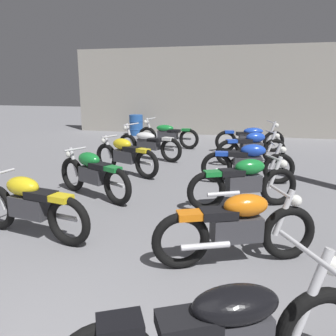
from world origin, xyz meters
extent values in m
cube|color=#9E998E|center=(0.00, 13.34, 1.80)|extent=(12.79, 0.24, 3.60)
torus|color=black|center=(-0.72, 2.48, 0.34)|extent=(0.68, 0.22, 0.67)
cube|color=#38383D|center=(-1.36, 2.59, 0.44)|extent=(0.60, 0.33, 0.28)
ellipsoid|color=yellow|center=(-1.46, 2.61, 0.72)|extent=(0.56, 0.36, 0.26)
cube|color=black|center=(-1.15, 2.55, 0.64)|extent=(0.43, 0.30, 0.10)
cube|color=yellow|center=(-0.82, 2.50, 0.64)|extent=(0.31, 0.24, 0.08)
cylinder|color=silver|center=(-1.87, 2.68, 0.85)|extent=(0.12, 0.48, 0.04)
cylinder|color=silver|center=(-0.95, 2.65, 0.32)|extent=(0.55, 0.16, 0.07)
torus|color=black|center=(-1.91, 4.63, 0.34)|extent=(0.65, 0.38, 0.67)
torus|color=black|center=(-0.73, 4.09, 0.34)|extent=(0.65, 0.38, 0.67)
cylinder|color=silver|center=(-1.84, 4.60, 0.59)|extent=(0.25, 0.17, 0.56)
cube|color=#38383D|center=(-1.32, 4.36, 0.44)|extent=(0.62, 0.46, 0.28)
ellipsoid|color=#197F33|center=(-1.41, 4.40, 0.72)|extent=(0.59, 0.47, 0.26)
cube|color=black|center=(-1.12, 4.27, 0.64)|extent=(0.46, 0.39, 0.10)
cube|color=#197F33|center=(-0.82, 4.13, 0.64)|extent=(0.34, 0.30, 0.08)
cylinder|color=silver|center=(-1.78, 4.58, 0.85)|extent=(0.23, 0.45, 0.04)
sphere|color=white|center=(-1.96, 4.66, 0.73)|extent=(0.14, 0.14, 0.14)
cylinder|color=silver|center=(-0.90, 4.31, 0.32)|extent=(0.53, 0.29, 0.07)
torus|color=black|center=(-1.98, 6.35, 0.34)|extent=(0.66, 0.36, 0.67)
torus|color=black|center=(-0.77, 5.85, 0.34)|extent=(0.66, 0.36, 0.67)
cylinder|color=silver|center=(-1.90, 6.32, 0.59)|extent=(0.25, 0.16, 0.56)
cube|color=#38383D|center=(-1.38, 6.10, 0.44)|extent=(0.62, 0.44, 0.28)
ellipsoid|color=yellow|center=(-1.47, 6.14, 0.72)|extent=(0.59, 0.46, 0.26)
cube|color=black|center=(-1.17, 6.02, 0.64)|extent=(0.46, 0.37, 0.10)
cube|color=yellow|center=(-0.87, 5.89, 0.64)|extent=(0.34, 0.29, 0.08)
cylinder|color=silver|center=(-1.85, 6.30, 0.85)|extent=(0.22, 0.46, 0.04)
sphere|color=white|center=(-2.03, 6.38, 0.73)|extent=(0.14, 0.14, 0.14)
cylinder|color=silver|center=(-0.96, 6.07, 0.32)|extent=(0.53, 0.28, 0.07)
torus|color=black|center=(-2.10, 8.10, 0.34)|extent=(0.67, 0.31, 0.67)
torus|color=black|center=(-0.67, 7.64, 0.34)|extent=(0.67, 0.31, 0.67)
cylinder|color=silver|center=(-2.02, 8.08, 0.65)|extent=(0.28, 0.15, 0.66)
cube|color=#38383D|center=(-1.38, 7.87, 0.44)|extent=(0.70, 0.43, 0.28)
ellipsoid|color=white|center=(-1.48, 7.90, 0.66)|extent=(0.67, 0.49, 0.22)
cube|color=black|center=(-1.17, 7.80, 0.57)|extent=(0.45, 0.35, 0.10)
cube|color=white|center=(-0.76, 7.67, 0.64)|extent=(0.33, 0.28, 0.08)
cylinder|color=silver|center=(-1.96, 8.06, 0.96)|extent=(0.24, 0.66, 0.04)
sphere|color=white|center=(-2.15, 8.12, 0.84)|extent=(0.14, 0.14, 0.14)
cylinder|color=silver|center=(-0.87, 7.84, 0.32)|extent=(0.55, 0.23, 0.07)
torus|color=black|center=(-2.08, 9.90, 0.34)|extent=(0.68, 0.19, 0.67)
torus|color=black|center=(-0.59, 9.71, 0.34)|extent=(0.68, 0.19, 0.67)
cylinder|color=silver|center=(-2.00, 9.89, 0.65)|extent=(0.28, 0.10, 0.66)
cube|color=#38383D|center=(-1.33, 9.80, 0.44)|extent=(0.68, 0.32, 0.28)
ellipsoid|color=#197F33|center=(-1.43, 9.82, 0.66)|extent=(0.63, 0.39, 0.22)
cube|color=black|center=(-1.11, 9.78, 0.57)|extent=(0.43, 0.29, 0.10)
cube|color=#197F33|center=(-0.69, 9.72, 0.64)|extent=(0.30, 0.23, 0.08)
cylinder|color=silver|center=(-1.94, 9.88, 0.96)|extent=(0.12, 0.68, 0.04)
sphere|color=white|center=(-2.14, 9.90, 0.84)|extent=(0.14, 0.14, 0.14)
cylinder|color=silver|center=(-0.82, 9.87, 0.32)|extent=(0.55, 0.14, 0.07)
torus|color=black|center=(2.06, 1.14, 0.34)|extent=(0.64, 0.41, 0.67)
cylinder|color=silver|center=(1.99, 1.10, 0.65)|extent=(0.27, 0.19, 0.66)
cube|color=#38383D|center=(1.40, 0.78, 0.44)|extent=(0.69, 0.52, 0.28)
ellipsoid|color=black|center=(1.49, 0.83, 0.66)|extent=(0.68, 0.57, 0.22)
cube|color=black|center=(1.21, 0.68, 0.57)|extent=(0.47, 0.40, 0.10)
cube|color=black|center=(0.83, 0.48, 0.64)|extent=(0.34, 0.31, 0.08)
cylinder|color=silver|center=(1.94, 1.07, 0.96)|extent=(0.35, 0.62, 0.04)
sphere|color=white|center=(2.11, 1.17, 0.84)|extent=(0.14, 0.14, 0.14)
torus|color=black|center=(1.99, 2.83, 0.34)|extent=(0.66, 0.37, 0.67)
torus|color=black|center=(0.80, 2.29, 0.34)|extent=(0.66, 0.37, 0.67)
cylinder|color=silver|center=(1.91, 2.79, 0.59)|extent=(0.25, 0.16, 0.56)
cube|color=#38383D|center=(1.39, 2.56, 0.44)|extent=(0.62, 0.45, 0.28)
ellipsoid|color=orange|center=(1.48, 2.60, 0.72)|extent=(0.59, 0.47, 0.26)
cube|color=black|center=(1.19, 2.47, 0.64)|extent=(0.46, 0.38, 0.10)
cube|color=orange|center=(0.89, 2.34, 0.64)|extent=(0.34, 0.30, 0.08)
cylinder|color=silver|center=(1.86, 2.77, 0.85)|extent=(0.23, 0.45, 0.04)
sphere|color=white|center=(2.04, 2.85, 0.73)|extent=(0.14, 0.14, 0.14)
cylinder|color=silver|center=(1.08, 2.28, 0.32)|extent=(0.53, 0.29, 0.07)
torus|color=black|center=(1.97, 4.79, 0.34)|extent=(0.65, 0.40, 0.67)
torus|color=black|center=(0.80, 4.21, 0.34)|extent=(0.65, 0.40, 0.67)
cylinder|color=silver|center=(1.90, 4.75, 0.59)|extent=(0.25, 0.17, 0.56)
cube|color=#38383D|center=(1.39, 4.50, 0.44)|extent=(0.62, 0.47, 0.28)
ellipsoid|color=#197F33|center=(1.48, 4.55, 0.72)|extent=(0.59, 0.48, 0.26)
cube|color=black|center=(1.19, 4.40, 0.64)|extent=(0.46, 0.39, 0.10)
cube|color=#197F33|center=(0.89, 4.26, 0.64)|extent=(0.34, 0.30, 0.08)
cylinder|color=silver|center=(1.84, 4.73, 0.85)|extent=(0.25, 0.45, 0.04)
sphere|color=white|center=(2.02, 4.82, 0.73)|extent=(0.14, 0.14, 0.14)
cylinder|color=silver|center=(1.09, 4.21, 0.32)|extent=(0.52, 0.31, 0.07)
torus|color=black|center=(2.05, 6.18, 0.34)|extent=(0.68, 0.22, 0.67)
torus|color=black|center=(0.76, 5.97, 0.34)|extent=(0.68, 0.22, 0.67)
cylinder|color=silver|center=(1.97, 6.17, 0.59)|extent=(0.25, 0.11, 0.56)
cube|color=#38383D|center=(1.40, 6.07, 0.44)|extent=(0.60, 0.33, 0.28)
ellipsoid|color=blue|center=(1.50, 6.09, 0.72)|extent=(0.56, 0.36, 0.26)
cube|color=black|center=(1.19, 6.04, 0.64)|extent=(0.43, 0.30, 0.10)
cube|color=blue|center=(0.86, 5.98, 0.64)|extent=(0.31, 0.24, 0.08)
cylinder|color=silver|center=(1.91, 6.16, 0.85)|extent=(0.11, 0.48, 0.04)
sphere|color=white|center=(2.10, 6.19, 0.73)|extent=(0.14, 0.14, 0.14)
cylinder|color=silver|center=(1.03, 5.88, 0.32)|extent=(0.55, 0.16, 0.07)
torus|color=black|center=(2.03, 8.23, 0.34)|extent=(0.65, 0.38, 0.67)
torus|color=black|center=(0.85, 7.68, 0.34)|extent=(0.65, 0.38, 0.67)
cylinder|color=silver|center=(1.95, 8.20, 0.59)|extent=(0.25, 0.17, 0.56)
cube|color=#38383D|center=(1.44, 7.96, 0.44)|extent=(0.62, 0.46, 0.28)
ellipsoid|color=blue|center=(1.53, 8.00, 0.72)|extent=(0.59, 0.47, 0.26)
cube|color=black|center=(1.24, 7.86, 0.64)|extent=(0.46, 0.39, 0.10)
cube|color=blue|center=(0.94, 7.72, 0.64)|extent=(0.34, 0.30, 0.08)
cylinder|color=silver|center=(1.90, 8.17, 0.85)|extent=(0.24, 0.45, 0.04)
sphere|color=white|center=(2.08, 8.26, 0.73)|extent=(0.14, 0.14, 0.14)
cylinder|color=silver|center=(1.13, 7.67, 0.32)|extent=(0.53, 0.30, 0.07)
torus|color=black|center=(2.07, 9.91, 0.34)|extent=(0.68, 0.27, 0.67)
torus|color=black|center=(0.62, 9.54, 0.34)|extent=(0.68, 0.27, 0.67)
cylinder|color=silver|center=(2.00, 9.89, 0.65)|extent=(0.28, 0.14, 0.66)
cube|color=#38383D|center=(1.35, 9.72, 0.44)|extent=(0.70, 0.40, 0.28)
ellipsoid|color=blue|center=(1.45, 9.75, 0.66)|extent=(0.66, 0.46, 0.22)
cube|color=black|center=(1.14, 9.67, 0.57)|extent=(0.45, 0.33, 0.10)
cube|color=blue|center=(0.72, 9.56, 0.64)|extent=(0.32, 0.26, 0.08)
cylinder|color=silver|center=(1.94, 9.88, 0.96)|extent=(0.20, 0.67, 0.04)
sphere|color=white|center=(2.13, 9.93, 0.84)|extent=(0.14, 0.14, 0.14)
cylinder|color=silver|center=(0.90, 9.47, 0.32)|extent=(0.55, 0.20, 0.07)
cylinder|color=#23519E|center=(-3.39, 12.38, 0.42)|extent=(0.56, 0.56, 0.85)
torus|color=#23519E|center=(-3.39, 12.38, 0.59)|extent=(0.59, 0.59, 0.03)
torus|color=#23519E|center=(-3.39, 12.38, 0.26)|extent=(0.59, 0.59, 0.03)
camera|label=1|loc=(1.56, -1.15, 2.03)|focal=36.41mm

